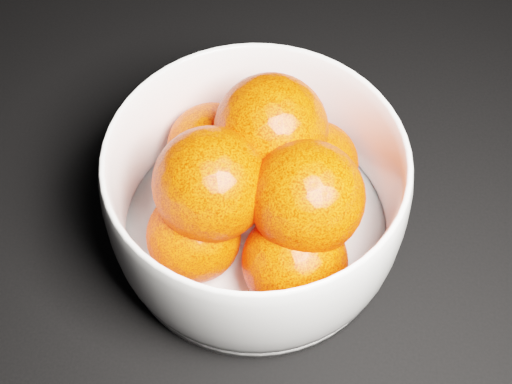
{
  "coord_description": "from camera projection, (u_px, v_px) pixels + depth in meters",
  "views": [
    {
      "loc": [
        -0.22,
        -0.14,
        0.47
      ],
      "look_at": [
        -0.25,
        0.14,
        0.06
      ],
      "focal_mm": 50.0,
      "sensor_mm": 36.0,
      "label": 1
    }
  ],
  "objects": [
    {
      "name": "bowl",
      "position": [
        256.0,
        196.0,
        0.5
      ],
      "size": [
        0.21,
        0.21,
        0.1
      ],
      "rotation": [
        0.0,
        0.0,
        0.38
      ],
      "color": "white",
      "rests_on": "ground"
    },
    {
      "name": "orange_pile",
      "position": [
        259.0,
        185.0,
        0.49
      ],
      "size": [
        0.15,
        0.16,
        0.11
      ],
      "color": "#FF3004",
      "rests_on": "bowl"
    }
  ]
}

